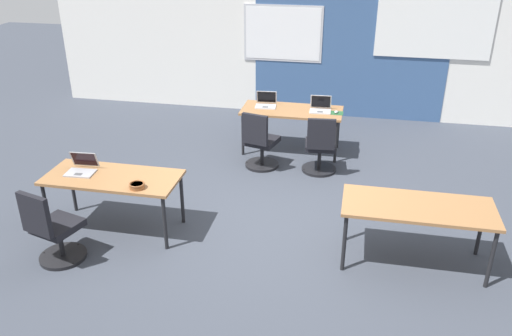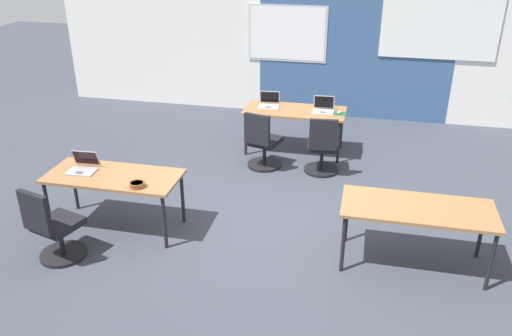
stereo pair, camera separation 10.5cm
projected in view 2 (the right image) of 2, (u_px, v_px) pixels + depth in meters
The scene contains 14 objects.
ground_plane at pixel (267, 218), 6.69m from camera, with size 24.00×24.00×0.00m.
back_wall_assembly at pixel (315, 41), 9.77m from camera, with size 10.00×0.27×2.80m.
desk_near_left at pixel (114, 179), 6.22m from camera, with size 1.60×0.70×0.72m.
desk_near_right at pixel (418, 212), 5.53m from camera, with size 1.60×0.70×0.72m.
desk_far_center at pixel (295, 113), 8.34m from camera, with size 1.60×0.70×0.72m.
laptop_far_left at pixel (269, 103), 8.46m from camera, with size 0.35×0.32×0.23m.
chair_far_left at pixel (262, 145), 7.90m from camera, with size 0.54×0.59×0.92m.
laptop_near_left_end at pixel (83, 167), 6.29m from camera, with size 0.35×0.33×0.22m.
chair_near_left_end at pixel (54, 230), 5.73m from camera, with size 0.54×0.60×0.92m.
laptop_far_right at pixel (323, 108), 8.23m from camera, with size 0.34×0.29×0.23m.
mousepad_far_right at pixel (339, 113), 8.15m from camera, with size 0.22×0.19×0.00m.
mouse_far_right at pixel (339, 112), 8.14m from camera, with size 0.07×0.11×0.03m.
chair_far_right at pixel (322, 150), 7.73m from camera, with size 0.52×0.56×0.92m.
snack_bowl at pixel (137, 184), 5.90m from camera, with size 0.18×0.18×0.06m.
Camera 2 is at (1.13, -5.65, 3.46)m, focal length 36.66 mm.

